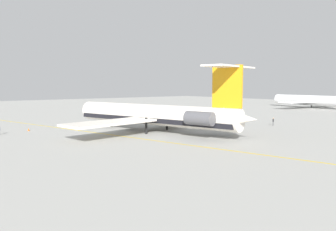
{
  "coord_description": "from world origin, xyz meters",
  "views": [
    {
      "loc": [
        51.38,
        -26.47,
        9.22
      ],
      "look_at": [
        -1.98,
        15.32,
        2.91
      ],
      "focal_mm": 35.72,
      "sensor_mm": 36.0,
      "label": 1
    }
  ],
  "objects": [
    {
      "name": "safety_cone_wingtip",
      "position": [
        -17.6,
        -7.73,
        0.28
      ],
      "size": [
        0.4,
        0.4,
        0.55
      ],
      "primitive_type": "cone",
      "color": "#EA590F",
      "rests_on": "ground"
    },
    {
      "name": "safety_cone_nose",
      "position": [
        -26.77,
        18.12,
        0.28
      ],
      "size": [
        0.4,
        0.4,
        0.55
      ],
      "primitive_type": "cone",
      "color": "#EA590F",
      "rests_on": "ground"
    },
    {
      "name": "taxiway_centreline",
      "position": [
        -1.98,
        2.99,
        0.0
      ],
      "size": [
        104.1,
        27.15,
        0.01
      ],
      "primitive_type": "cube",
      "rotation": [
        0.0,
        0.0,
        3.39
      ],
      "color": "gold",
      "rests_on": "ground"
    },
    {
      "name": "main_jetliner",
      "position": [
        -0.83,
        11.62,
        3.38
      ],
      "size": [
        41.96,
        37.55,
        12.4
      ],
      "rotation": [
        0.0,
        0.0,
        3.4
      ],
      "color": "silver",
      "rests_on": "ground"
    },
    {
      "name": "ground_crew_near_tail",
      "position": [
        7.38,
        37.96,
        1.13
      ],
      "size": [
        0.29,
        0.4,
        1.78
      ],
      "rotation": [
        0.0,
        0.0,
        3.66
      ],
      "color": "black",
      "rests_on": "ground"
    },
    {
      "name": "ground",
      "position": [
        0.0,
        0.0,
        0.0
      ],
      "size": [
        304.53,
        304.53,
        0.0
      ],
      "primitive_type": "plane",
      "color": "#9E9E99"
    },
    {
      "name": "airliner_far_left",
      "position": [
        -17.93,
        98.94,
        3.04
      ],
      "size": [
        34.58,
        34.19,
        10.33
      ],
      "rotation": [
        0.0,
        0.0,
        3.06
      ],
      "color": "white",
      "rests_on": "ground"
    },
    {
      "name": "ground_crew_portside",
      "position": [
        -27.42,
        27.04,
        1.07
      ],
      "size": [
        0.27,
        0.43,
        1.69
      ],
      "rotation": [
        0.0,
        0.0,
        3.02
      ],
      "color": "black",
      "rests_on": "ground"
    },
    {
      "name": "ground_crew_near_nose",
      "position": [
        -22.41,
        29.38,
        1.06
      ],
      "size": [
        0.27,
        0.38,
        1.68
      ],
      "rotation": [
        0.0,
        0.0,
        5.78
      ],
      "color": "black",
      "rests_on": "ground"
    }
  ]
}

